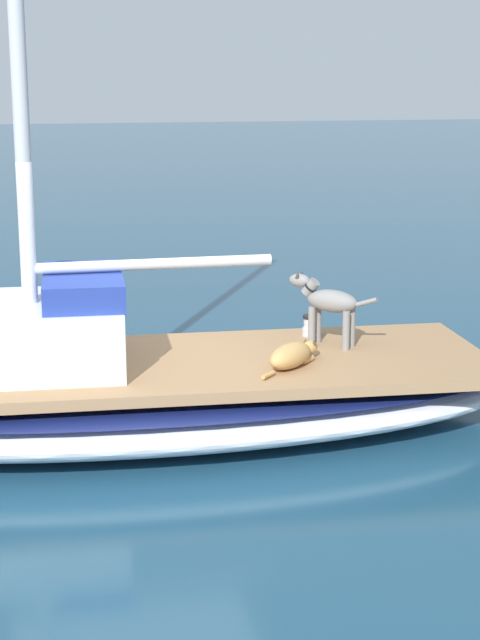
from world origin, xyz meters
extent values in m
plane|color=navy|center=(0.00, 0.00, 0.00)|extent=(120.00, 120.00, 0.00)
ellipsoid|color=white|center=(0.00, 0.00, 0.28)|extent=(2.93, 7.34, 0.56)
ellipsoid|color=navy|center=(0.00, 0.00, 0.46)|extent=(2.94, 7.37, 0.08)
cube|color=#A37A51|center=(0.00, 0.00, 0.61)|extent=(2.44, 6.73, 0.10)
cylinder|color=silver|center=(0.05, 0.90, 3.71)|extent=(0.14, 0.14, 6.09)
cylinder|color=silver|center=(0.05, -0.20, 1.56)|extent=(0.10, 2.20, 0.10)
cube|color=navy|center=(0.07, 0.43, 1.38)|extent=(1.37, 0.78, 0.24)
ellipsoid|color=tan|center=(-0.46, -1.36, 0.77)|extent=(0.61, 0.61, 0.22)
ellipsoid|color=tan|center=(-0.20, -1.62, 0.76)|extent=(0.23, 0.23, 0.13)
cone|color=#45331C|center=(-0.17, -1.59, 0.82)|extent=(0.05, 0.05, 0.05)
cone|color=#45331C|center=(-0.23, -1.65, 0.82)|extent=(0.05, 0.05, 0.05)
cylinder|color=tan|center=(-0.27, -1.46, 0.69)|extent=(0.17, 0.17, 0.06)
cylinder|color=tan|center=(-0.36, -1.55, 0.69)|extent=(0.17, 0.17, 0.06)
cylinder|color=tan|center=(-0.74, -1.09, 0.69)|extent=(0.16, 0.15, 0.04)
ellipsoid|color=gray|center=(0.18, -1.95, 1.11)|extent=(0.52, 0.53, 0.22)
cylinder|color=gray|center=(0.25, -1.77, 0.85)|extent=(0.07, 0.07, 0.38)
cylinder|color=gray|center=(0.35, -1.86, 0.85)|extent=(0.07, 0.07, 0.38)
cylinder|color=gray|center=(0.00, -2.04, 0.85)|extent=(0.07, 0.07, 0.38)
cylinder|color=gray|center=(0.10, -2.13, 0.85)|extent=(0.07, 0.07, 0.38)
cylinder|color=gray|center=(0.34, -1.78, 1.22)|extent=(0.21, 0.21, 0.19)
ellipsoid|color=gray|center=(0.42, -1.69, 1.27)|extent=(0.25, 0.25, 0.13)
cone|color=#2A2929|center=(0.39, -1.66, 1.33)|extent=(0.05, 0.05, 0.06)
cone|color=#2A2929|center=(0.45, -1.72, 1.33)|extent=(0.05, 0.05, 0.06)
torus|color=black|center=(0.34, -1.78, 1.22)|extent=(0.18, 0.18, 0.10)
cylinder|color=gray|center=(-0.07, -2.21, 1.14)|extent=(0.18, 0.19, 0.12)
cylinder|color=#B7B7BC|center=(0.61, -1.86, 0.70)|extent=(0.16, 0.16, 0.08)
cylinder|color=#B7B7BC|center=(0.61, -1.86, 0.79)|extent=(0.13, 0.13, 0.10)
cylinder|color=black|center=(0.61, -1.86, 0.86)|extent=(0.15, 0.15, 0.03)
camera|label=1|loc=(-9.00, 1.03, 3.24)|focal=57.47mm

